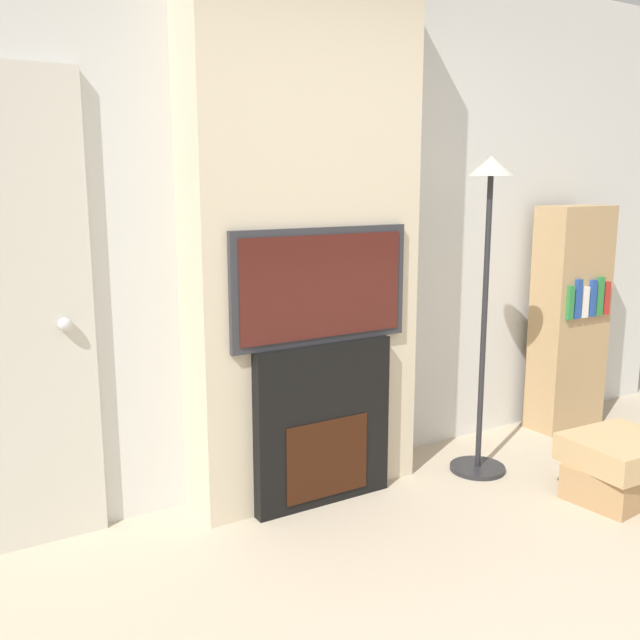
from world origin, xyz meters
TOP-DOWN VIEW (x-y plane):
  - wall_back at (0.00, 2.03)m, footprint 6.00×0.06m
  - chimney_breast at (0.00, 1.85)m, footprint 1.18×0.30m
  - fireplace at (0.00, 1.70)m, footprint 0.74×0.15m
  - television at (0.00, 1.69)m, footprint 0.95×0.07m
  - floor_lamp at (0.94, 1.56)m, footprint 0.30×0.30m
  - box_stack at (1.29, 0.94)m, footprint 0.52×0.46m
  - bookshelf at (1.93, 1.81)m, footprint 0.48×0.27m

SIDE VIEW (x-z plane):
  - box_stack at x=1.29m, z-range 0.01..0.33m
  - fireplace at x=0.00m, z-range 0.00..0.81m
  - bookshelf at x=1.93m, z-range 0.00..1.43m
  - television at x=0.00m, z-range 0.81..1.36m
  - floor_lamp at x=0.94m, z-range 0.28..1.98m
  - wall_back at x=0.00m, z-range 0.00..2.70m
  - chimney_breast at x=0.00m, z-range 0.00..2.70m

